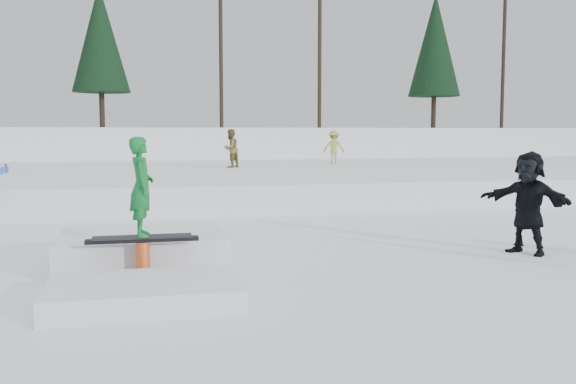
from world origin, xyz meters
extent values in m
plane|color=white|center=(0.00, 0.00, 0.00)|extent=(120.00, 120.00, 0.00)
cube|color=white|center=(0.00, 30.00, 1.20)|extent=(60.00, 14.00, 2.40)
cube|color=white|center=(0.00, 16.00, 0.40)|extent=(50.00, 18.00, 0.80)
cylinder|color=black|center=(-6.50, 14.20, 0.55)|extent=(0.05, 0.05, 1.10)
cylinder|color=black|center=(-4.00, 28.50, 3.40)|extent=(0.30, 0.30, 2.00)
cone|color=black|center=(-4.00, 28.50, 7.38)|extent=(3.20, 3.20, 5.95)
cylinder|color=black|center=(3.00, 30.50, 7.15)|extent=(0.24, 0.24, 9.50)
cylinder|color=black|center=(9.00, 29.50, 6.40)|extent=(0.24, 0.24, 8.00)
cylinder|color=black|center=(16.00, 28.00, 3.40)|extent=(0.30, 0.30, 2.00)
cone|color=black|center=(16.00, 28.00, 7.55)|extent=(3.20, 3.20, 6.30)
cylinder|color=black|center=(22.00, 30.00, 7.65)|extent=(0.24, 0.24, 10.50)
imported|color=brown|center=(1.41, 15.55, 1.55)|extent=(0.91, 0.91, 1.49)
imported|color=#A6AD46|center=(6.27, 17.69, 1.52)|extent=(1.06, 0.80, 1.45)
imported|color=black|center=(4.65, 0.87, 0.92)|extent=(1.27, 1.77, 1.85)
cube|color=white|center=(-2.09, 1.45, 0.27)|extent=(2.60, 2.20, 0.54)
cube|color=white|center=(-2.09, -1.05, 0.15)|extent=(2.40, 1.60, 0.30)
cylinder|color=orange|center=(-2.09, 0.15, 0.03)|extent=(0.44, 0.44, 0.06)
cylinder|color=orange|center=(-2.09, 0.15, 0.30)|extent=(0.20, 0.20, 0.60)
cube|color=black|center=(-2.09, 0.15, 0.63)|extent=(1.60, 0.16, 0.06)
cube|color=black|center=(-2.09, 0.15, 0.68)|extent=(1.40, 0.28, 0.03)
imported|color=#0F7129|center=(-2.09, 0.15, 1.40)|extent=(0.34, 0.52, 1.42)
camera|label=1|loc=(-2.15, -9.22, 2.18)|focal=40.00mm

